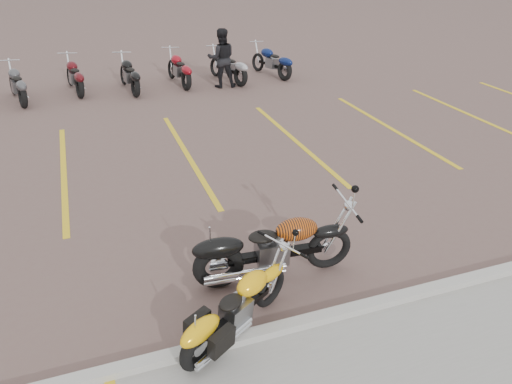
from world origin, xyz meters
TOP-DOWN VIEW (x-y plane):
  - ground at (0.00, 0.00)m, footprint 100.00×100.00m
  - curb at (0.00, -2.00)m, footprint 60.00×0.18m
  - parking_stripes at (0.00, 4.00)m, footprint 38.00×5.50m
  - yellow_cruiser at (-0.74, -1.84)m, footprint 1.72×1.14m
  - flame_cruiser at (0.12, -0.89)m, footprint 2.40×0.41m
  - person_b at (2.37, 9.24)m, footprint 1.03×0.87m
  - bg_bike_row at (-3.06, 10.01)m, footprint 15.85×2.08m

SIDE VIEW (x-z plane):
  - ground at x=0.00m, z-range 0.00..0.00m
  - parking_stripes at x=0.00m, z-range 0.00..0.01m
  - curb at x=0.00m, z-range 0.00..0.12m
  - yellow_cruiser at x=-0.74m, z-range 0.00..0.80m
  - flame_cruiser at x=0.12m, z-range 0.00..0.98m
  - bg_bike_row at x=-3.06m, z-range 0.00..1.10m
  - person_b at x=2.37m, z-range 0.00..1.88m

